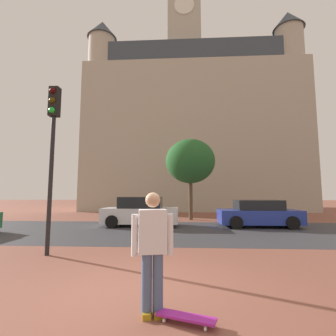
{
  "coord_description": "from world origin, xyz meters",
  "views": [
    {
      "loc": [
        0.91,
        -4.54,
        1.7
      ],
      "look_at": [
        0.14,
        8.91,
        3.14
      ],
      "focal_mm": 26.29,
      "sensor_mm": 36.0,
      "label": 1
    }
  ],
  "objects": [
    {
      "name": "traffic_light_pole",
      "position": [
        -2.9,
        2.35,
        3.42
      ],
      "size": [
        0.28,
        0.34,
        4.91
      ],
      "color": "black",
      "rests_on": "ground_plane"
    },
    {
      "name": "car_white",
      "position": [
        -1.33,
        8.83,
        0.74
      ],
      "size": [
        4.01,
        1.99,
        1.56
      ],
      "color": "silver",
      "rests_on": "ground_plane"
    },
    {
      "name": "tree_curb_far",
      "position": [
        1.49,
        12.3,
        3.96
      ],
      "size": [
        3.38,
        3.38,
        5.5
      ],
      "color": "brown",
      "rests_on": "ground_plane"
    },
    {
      "name": "street_asphalt_strip",
      "position": [
        0.0,
        7.21,
        0.0
      ],
      "size": [
        120.0,
        7.34,
        0.0
      ],
      "primitive_type": "cube",
      "color": "#38383D",
      "rests_on": "ground_plane"
    },
    {
      "name": "skateboard",
      "position": [
        0.95,
        -1.1,
        0.09
      ],
      "size": [
        0.82,
        0.44,
        0.11
      ],
      "color": "#A42297",
      "rests_on": "ground_plane"
    },
    {
      "name": "ground_plane",
      "position": [
        0.0,
        10.0,
        0.0
      ],
      "size": [
        120.0,
        120.0,
        0.0
      ],
      "primitive_type": "plane",
      "color": "brown"
    },
    {
      "name": "landmark_building",
      "position": [
        2.16,
        25.17,
        9.42
      ],
      "size": [
        23.33,
        13.02,
        31.86
      ],
      "color": "#B2A893",
      "rests_on": "ground_plane"
    },
    {
      "name": "car_blue",
      "position": [
        4.92,
        8.83,
        0.67
      ],
      "size": [
        4.1,
        2.02,
        1.4
      ],
      "color": "#23389E",
      "rests_on": "ground_plane"
    },
    {
      "name": "person_skater",
      "position": [
        0.47,
        -0.9,
        0.96
      ],
      "size": [
        0.6,
        0.35,
        1.73
      ],
      "color": "slate",
      "rests_on": "ground_plane"
    }
  ]
}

